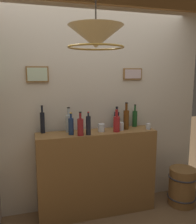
{
  "coord_description": "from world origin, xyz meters",
  "views": [
    {
      "loc": [
        -0.78,
        -1.83,
        1.77
      ],
      "look_at": [
        0.0,
        0.8,
        1.3
      ],
      "focal_mm": 38.21,
      "sensor_mm": 36.0,
      "label": 1
    }
  ],
  "objects": [
    {
      "name": "glass_tumbler_rocks",
      "position": [
        0.31,
        0.84,
        1.1
      ],
      "size": [
        0.07,
        0.07,
        0.1
      ],
      "color": "silver",
      "rests_on": "bar_shelf_unit"
    },
    {
      "name": "liquor_bottle_mezcal",
      "position": [
        0.23,
        0.79,
        1.15
      ],
      "size": [
        0.08,
        0.08,
        0.27
      ],
      "color": "#A71F22",
      "rests_on": "bar_shelf_unit"
    },
    {
      "name": "liquor_bottle_rum",
      "position": [
        -0.13,
        0.74,
        1.16
      ],
      "size": [
        0.06,
        0.06,
        0.27
      ],
      "color": "black",
      "rests_on": "bar_shelf_unit"
    },
    {
      "name": "liquor_bottle_rye",
      "position": [
        -0.32,
        0.81,
        1.15
      ],
      "size": [
        0.06,
        0.06,
        0.26
      ],
      "color": "navy",
      "rests_on": "bar_shelf_unit"
    },
    {
      "name": "bar_shelf_unit",
      "position": [
        0.0,
        0.85,
        0.52
      ],
      "size": [
        1.45,
        0.33,
        1.05
      ],
      "primitive_type": "cube",
      "color": "olive",
      "rests_on": "ground"
    },
    {
      "name": "liquor_bottle_vermouth",
      "position": [
        -0.32,
        0.94,
        1.16
      ],
      "size": [
        0.08,
        0.08,
        0.3
      ],
      "color": "#A9B7BC",
      "rests_on": "bar_shelf_unit"
    },
    {
      "name": "pendant_lamp",
      "position": [
        -0.24,
        0.06,
        2.03
      ],
      "size": [
        0.45,
        0.45,
        0.44
      ],
      "color": "beige"
    },
    {
      "name": "liquor_bottle_gin",
      "position": [
        -0.63,
        0.98,
        1.18
      ],
      "size": [
        0.05,
        0.05,
        0.33
      ],
      "color": "black",
      "rests_on": "bar_shelf_unit"
    },
    {
      "name": "liquor_bottle_amaro",
      "position": [
        0.39,
        0.88,
        1.18
      ],
      "size": [
        0.07,
        0.07,
        0.34
      ],
      "color": "brown",
      "rests_on": "bar_shelf_unit"
    },
    {
      "name": "liquor_bottle_sherry",
      "position": [
        0.3,
        0.97,
        1.16
      ],
      "size": [
        0.06,
        0.06,
        0.28
      ],
      "color": "black",
      "rests_on": "bar_shelf_unit"
    },
    {
      "name": "panelled_rear_partition",
      "position": [
        -0.0,
        1.1,
        1.43
      ],
      "size": [
        3.01,
        0.15,
        2.7
      ],
      "color": "beige",
      "rests_on": "ground"
    },
    {
      "name": "glass_tumbler_highball",
      "position": [
        0.05,
        0.85,
        1.1
      ],
      "size": [
        0.08,
        0.08,
        0.09
      ],
      "color": "silver",
      "rests_on": "bar_shelf_unit"
    },
    {
      "name": "liquor_bottle_vodka",
      "position": [
        -0.23,
        0.74,
        1.15
      ],
      "size": [
        0.07,
        0.07,
        0.27
      ],
      "color": "maroon",
      "rests_on": "bar_shelf_unit"
    },
    {
      "name": "liquor_bottle_whiskey",
      "position": [
        0.56,
        0.98,
        1.16
      ],
      "size": [
        0.06,
        0.06,
        0.29
      ],
      "color": "#1A4C21",
      "rests_on": "bar_shelf_unit"
    },
    {
      "name": "wooden_barrel",
      "position": [
        1.14,
        0.69,
        0.25
      ],
      "size": [
        0.37,
        0.37,
        0.5
      ],
      "color": "olive",
      "rests_on": "ground"
    },
    {
      "name": "glass_tumbler_shot",
      "position": [
        0.66,
        0.79,
        1.08
      ],
      "size": [
        0.06,
        0.06,
        0.07
      ],
      "color": "silver",
      "rests_on": "bar_shelf_unit"
    }
  ]
}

